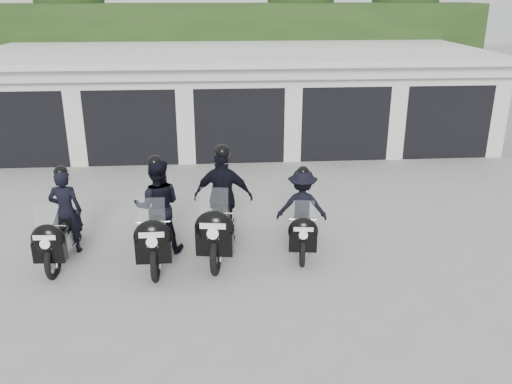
{
  "coord_description": "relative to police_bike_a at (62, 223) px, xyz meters",
  "views": [
    {
      "loc": [
        -0.69,
        -9.86,
        4.82
      ],
      "look_at": [
        0.07,
        0.15,
        1.05
      ],
      "focal_mm": 38.0,
      "sensor_mm": 36.0,
      "label": 1
    }
  ],
  "objects": [
    {
      "name": "background_vegetation",
      "position": [
        3.98,
        13.27,
        2.05
      ],
      "size": [
        20.0,
        3.9,
        5.8
      ],
      "color": "#1C3814",
      "rests_on": "ground"
    },
    {
      "name": "ground",
      "position": [
        3.6,
        0.35,
        -0.72
      ],
      "size": [
        80.0,
        80.0,
        0.0
      ],
      "primitive_type": "plane",
      "color": "gray",
      "rests_on": "ground"
    },
    {
      "name": "police_bike_d",
      "position": [
        4.56,
        0.18,
        -0.01
      ],
      "size": [
        1.06,
        1.91,
        1.67
      ],
      "rotation": [
        0.0,
        0.0,
        -0.13
      ],
      "color": "black",
      "rests_on": "ground"
    },
    {
      "name": "police_bike_c",
      "position": [
        3.0,
        0.21,
        0.18
      ],
      "size": [
        1.24,
        2.44,
        2.13
      ],
      "rotation": [
        0.0,
        0.0,
        -0.15
      ],
      "color": "black",
      "rests_on": "ground"
    },
    {
      "name": "police_bike_a",
      "position": [
        0.0,
        0.0,
        0.0
      ],
      "size": [
        0.67,
        2.08,
        1.81
      ],
      "rotation": [
        0.0,
        0.0,
        -0.05
      ],
      "color": "black",
      "rests_on": "ground"
    },
    {
      "name": "police_bike_b",
      "position": [
        1.77,
        -0.01,
        0.13
      ],
      "size": [
        0.92,
        2.31,
        2.01
      ],
      "rotation": [
        0.0,
        0.0,
        0.01
      ],
      "color": "black",
      "rests_on": "ground"
    },
    {
      "name": "garage_block",
      "position": [
        3.6,
        8.41,
        0.71
      ],
      "size": [
        16.4,
        6.8,
        2.96
      ],
      "color": "silver",
      "rests_on": "ground"
    }
  ]
}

